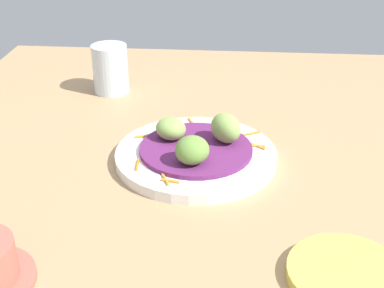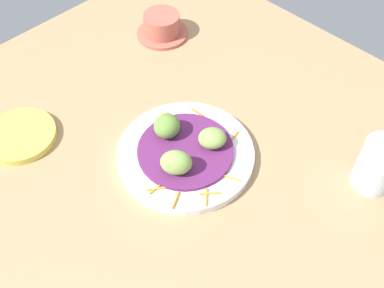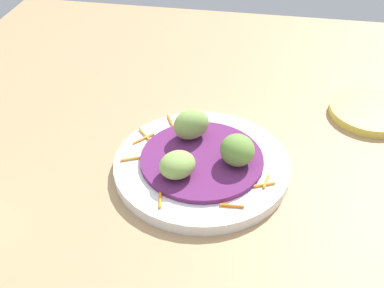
{
  "view_description": "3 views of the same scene",
  "coord_description": "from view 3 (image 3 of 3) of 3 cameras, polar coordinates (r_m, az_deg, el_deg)",
  "views": [
    {
      "loc": [
        -74.72,
        -0.97,
        44.27
      ],
      "look_at": [
        -2.21,
        5.06,
        5.63
      ],
      "focal_mm": 50.07,
      "sensor_mm": 36.0,
      "label": 1
    },
    {
      "loc": [
        37.13,
        -31.96,
        70.63
      ],
      "look_at": [
        0.11,
        5.21,
        6.2
      ],
      "focal_mm": 43.2,
      "sensor_mm": 36.0,
      "label": 2
    },
    {
      "loc": [
        -8.82,
        56.8,
        47.88
      ],
      "look_at": [
        0.65,
        3.76,
        6.03
      ],
      "focal_mm": 44.49,
      "sensor_mm": 36.0,
      "label": 3
    }
  ],
  "objects": [
    {
      "name": "guac_scoop_center",
      "position": [
        0.66,
        5.46,
        -0.72
      ],
      "size": [
        6.17,
        6.35,
        4.33
      ],
      "primitive_type": "ellipsoid",
      "rotation": [
        0.0,
        0.0,
        5.02
      ],
      "color": "olive",
      "rests_on": "cabbage_bed"
    },
    {
      "name": "carrot_garnish",
      "position": [
        0.7,
        -0.73,
        -1.02
      ],
      "size": [
        22.32,
        21.47,
        0.4
      ],
      "color": "orange",
      "rests_on": "main_plate"
    },
    {
      "name": "side_plate_small",
      "position": [
        0.86,
        20.57,
        3.66
      ],
      "size": [
        13.68,
        13.68,
        1.41
      ],
      "primitive_type": "cylinder",
      "color": "#E0CC4C",
      "rests_on": "table_surface"
    },
    {
      "name": "guac_scoop_left",
      "position": [
        0.64,
        -1.75,
        -2.51
      ],
      "size": [
        6.81,
        6.89,
        3.44
      ],
      "primitive_type": "ellipsoid",
      "rotation": [
        0.0,
        0.0,
        4.01
      ],
      "color": "#84A851",
      "rests_on": "cabbage_bed"
    },
    {
      "name": "guac_scoop_right",
      "position": [
        0.71,
        -0.1,
        2.35
      ],
      "size": [
        6.98,
        6.79,
        4.71
      ],
      "primitive_type": "ellipsoid",
      "rotation": [
        0.0,
        0.0,
        3.83
      ],
      "color": "#84A851",
      "rests_on": "cabbage_bed"
    },
    {
      "name": "table_surface",
      "position": [
        0.74,
        1.01,
        -1.37
      ],
      "size": [
        110.0,
        110.0,
        2.0
      ],
      "primitive_type": "cube",
      "color": "tan",
      "rests_on": "ground"
    },
    {
      "name": "cabbage_bed",
      "position": [
        0.69,
        1.18,
        -1.83
      ],
      "size": [
        17.83,
        17.83,
        0.75
      ],
      "primitive_type": "cylinder",
      "color": "#60235B",
      "rests_on": "main_plate"
    },
    {
      "name": "main_plate",
      "position": [
        0.69,
        1.17,
        -2.61
      ],
      "size": [
        25.52,
        25.52,
        1.7
      ],
      "primitive_type": "cylinder",
      "color": "white",
      "rests_on": "table_surface"
    }
  ]
}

